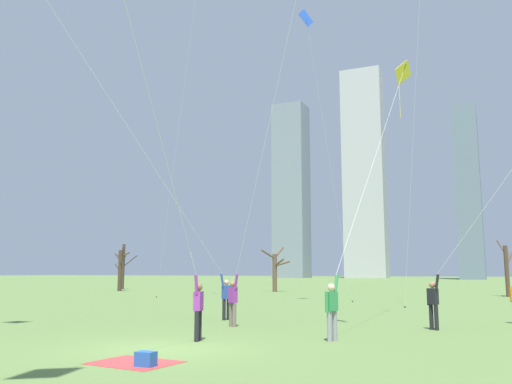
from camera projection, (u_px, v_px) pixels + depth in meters
name	position (u px, v px, depth m)	size (l,w,h in m)	color
ground_plane	(162.00, 349.00, 13.66)	(400.00, 400.00, 0.00)	#5B7A3D
kite_flyer_foreground_left_red	(154.00, 135.00, 12.59)	(3.01, 13.54, 17.07)	black
kite_flyer_far_back_orange	(190.00, 239.00, 20.97)	(5.14, 11.25, 15.68)	black
kite_flyer_midfield_right_pink	(257.00, 189.00, 18.49)	(6.62, 4.75, 18.89)	#726656
kite_flyer_foreground_right_yellow	(349.00, 250.00, 16.77)	(1.55, 9.32, 11.38)	gray
distant_kite_high_overhead_blue	(309.00, 37.00, 33.55)	(1.71, 5.24, 18.28)	blue
picnic_spot	(141.00, 361.00, 11.35)	(1.95, 1.60, 0.31)	#CC3838
bare_tree_left_of_center	(507.00, 268.00, 41.81)	(1.21, 1.83, 4.48)	#4C3828
bare_tree_right_of_center	(123.00, 266.00, 59.12)	(2.15, 1.29, 4.93)	#423326
bare_tree_far_right_edge	(120.00, 269.00, 53.69)	(2.39, 2.44, 4.06)	#423326
bare_tree_leftmost	(275.00, 269.00, 51.81)	(2.21, 2.98, 4.37)	brown
skyline_mid_tower_right	(291.00, 190.00, 160.87)	(9.52, 8.27, 52.17)	gray
skyline_squat_block	(468.00, 192.00, 132.46)	(5.77, 11.89, 42.54)	slate
skyline_mid_tower_left	(364.00, 172.00, 159.03)	(11.94, 6.52, 62.36)	#B2B2B7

